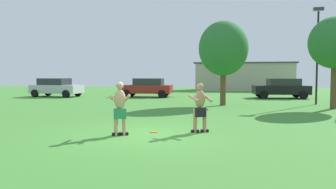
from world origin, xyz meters
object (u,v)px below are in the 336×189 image
at_px(player_in_black, 200,107).
at_px(lamp_post, 318,46).
at_px(player_with_cap, 120,106).
at_px(tree_left_field, 335,43).
at_px(car_silver_near_post, 56,87).
at_px(car_black_far_end, 281,88).
at_px(frisbee, 154,132).
at_px(car_red_mid_lot, 147,87).
at_px(tree_right_field, 223,49).

xyz_separation_m(player_in_black, lamp_post, (6.50, 11.27, 2.85)).
distance_m(player_with_cap, tree_left_field, 13.48).
xyz_separation_m(car_silver_near_post, car_black_far_end, (18.76, 1.50, 0.00)).
bearing_deg(frisbee, tree_left_field, 47.24).
distance_m(player_with_cap, car_black_far_end, 19.27).
relative_size(player_with_cap, car_red_mid_lot, 0.39).
bearing_deg(tree_left_field, car_silver_near_post, 161.90).
xyz_separation_m(player_in_black, tree_left_field, (6.70, 8.62, 2.77)).
height_order(player_in_black, car_silver_near_post, player_in_black).
relative_size(car_red_mid_lot, lamp_post, 0.71).
height_order(player_with_cap, car_silver_near_post, player_with_cap).
xyz_separation_m(frisbee, car_red_mid_lot, (-4.24, 16.55, 0.81)).
xyz_separation_m(player_with_cap, tree_left_field, (9.11, 9.57, 2.69)).
distance_m(car_red_mid_lot, car_black_far_end, 11.02).
height_order(player_in_black, lamp_post, lamp_post).
height_order(lamp_post, tree_left_field, lamp_post).
relative_size(player_with_cap, tree_left_field, 0.33).
relative_size(player_in_black, tree_left_field, 0.32).
bearing_deg(car_red_mid_lot, car_black_far_end, 2.11).
distance_m(car_silver_near_post, car_black_far_end, 18.82).
distance_m(player_with_cap, car_red_mid_lot, 17.58).
distance_m(frisbee, car_red_mid_lot, 17.10).
height_order(car_red_mid_lot, car_black_far_end, same).
xyz_separation_m(player_in_black, tree_right_field, (0.68, 9.71, 2.63)).
relative_size(frisbee, tree_left_field, 0.05).
height_order(player_in_black, frisbee, player_in_black).
bearing_deg(frisbee, car_black_far_end, 68.23).
height_order(car_silver_near_post, tree_right_field, tree_right_field).
relative_size(car_red_mid_lot, tree_left_field, 0.85).
xyz_separation_m(tree_left_field, tree_right_field, (-6.02, 1.09, -0.14)).
distance_m(car_red_mid_lot, tree_right_field, 9.58).
bearing_deg(tree_right_field, player_with_cap, -106.16).
xyz_separation_m(player_with_cap, car_silver_near_post, (-11.07, 16.16, -0.09)).
bearing_deg(player_with_cap, tree_left_field, 46.41).
relative_size(car_black_far_end, tree_left_field, 0.88).
bearing_deg(tree_left_field, player_in_black, -127.86).
relative_size(player_in_black, tree_right_field, 0.31).
distance_m(player_in_black, car_silver_near_post, 20.33).
bearing_deg(car_black_far_end, tree_right_field, -123.29).
bearing_deg(tree_left_field, frisbee, -132.76).
height_order(car_red_mid_lot, lamp_post, lamp_post).
bearing_deg(lamp_post, player_with_cap, -126.09).
height_order(frisbee, car_red_mid_lot, car_red_mid_lot).
bearing_deg(tree_left_field, car_black_far_end, 99.91).
bearing_deg(car_red_mid_lot, frisbee, -75.62).
bearing_deg(lamp_post, tree_left_field, -85.72).
relative_size(frisbee, car_silver_near_post, 0.05).
relative_size(car_red_mid_lot, car_black_far_end, 0.97).
bearing_deg(player_in_black, frisbee, -171.12).
relative_size(player_in_black, lamp_post, 0.27).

